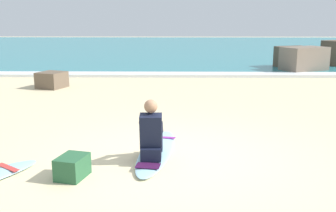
{
  "coord_description": "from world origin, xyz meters",
  "views": [
    {
      "loc": [
        -0.07,
        -6.17,
        2.26
      ],
      "look_at": [
        -0.18,
        1.39,
        0.55
      ],
      "focal_mm": 42.28,
      "sensor_mm": 36.0,
      "label": 1
    }
  ],
  "objects_px": {
    "surfer_seated": "(151,135)",
    "shoreline_rock": "(52,80)",
    "surfboard_main": "(157,151)",
    "beach_bag": "(72,167)"
  },
  "relations": [
    {
      "from": "surfer_seated",
      "to": "beach_bag",
      "type": "xyz_separation_m",
      "value": [
        -1.1,
        -0.66,
        -0.28
      ]
    },
    {
      "from": "surfboard_main",
      "to": "surfer_seated",
      "type": "bearing_deg",
      "value": -99.49
    },
    {
      "from": "shoreline_rock",
      "to": "beach_bag",
      "type": "bearing_deg",
      "value": -71.1
    },
    {
      "from": "surfboard_main",
      "to": "surfer_seated",
      "type": "height_order",
      "value": "surfer_seated"
    },
    {
      "from": "surfboard_main",
      "to": "shoreline_rock",
      "type": "height_order",
      "value": "shoreline_rock"
    },
    {
      "from": "surfer_seated",
      "to": "shoreline_rock",
      "type": "distance_m",
      "value": 7.58
    },
    {
      "from": "surfboard_main",
      "to": "shoreline_rock",
      "type": "distance_m",
      "value": 7.28
    },
    {
      "from": "surfer_seated",
      "to": "shoreline_rock",
      "type": "relative_size",
      "value": 1.2
    },
    {
      "from": "surfer_seated",
      "to": "shoreline_rock",
      "type": "xyz_separation_m",
      "value": [
        -3.61,
        6.67,
        -0.18
      ]
    },
    {
      "from": "surfer_seated",
      "to": "shoreline_rock",
      "type": "height_order",
      "value": "surfer_seated"
    }
  ]
}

